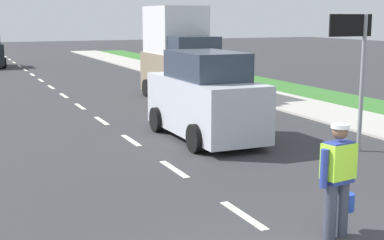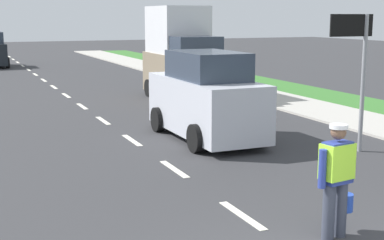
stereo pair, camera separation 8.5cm
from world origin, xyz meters
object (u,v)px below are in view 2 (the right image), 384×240
Objects in this scene: lane_direction_sign at (356,49)px; car_outgoing_ahead at (206,99)px; road_worker at (337,175)px; delivery_truck at (183,57)px.

car_outgoing_ahead is at bearing 133.14° from lane_direction_sign.
road_worker is 0.36× the size of delivery_truck.
delivery_truck is at bearing 72.50° from car_outgoing_ahead.
lane_direction_sign is 0.75× the size of car_outgoing_ahead.
lane_direction_sign reaches higher than car_outgoing_ahead.
lane_direction_sign is at bearing -46.86° from car_outgoing_ahead.
delivery_truck is at bearing 76.78° from road_worker.
lane_direction_sign is at bearing 48.85° from road_worker.
road_worker is at bearing -131.15° from lane_direction_sign.
delivery_truck reaches higher than car_outgoing_ahead.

